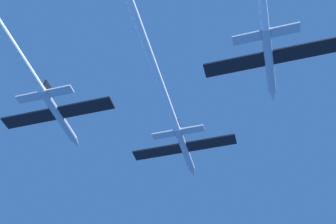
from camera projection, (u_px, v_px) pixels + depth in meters
jet_lead at (165, 96)px, 63.68m from camera, size 18.54×51.58×3.07m
jet_left_wing at (12, 45)px, 55.13m from camera, size 18.54×53.22×3.07m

